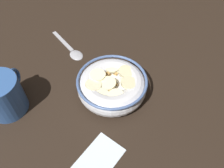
# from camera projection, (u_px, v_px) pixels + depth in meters

# --- Properties ---
(ground_plane) EXTENTS (1.35, 1.35, 0.02)m
(ground_plane) POSITION_uv_depth(u_px,v_px,m) (112.00, 95.00, 0.53)
(ground_plane) COLOR black
(cereal_bowl) EXTENTS (0.15, 0.15, 0.05)m
(cereal_bowl) POSITION_uv_depth(u_px,v_px,m) (112.00, 85.00, 0.51)
(cereal_bowl) COLOR silver
(cereal_bowl) RESTS_ON ground_plane
(spoon) EXTENTS (0.11, 0.12, 0.01)m
(spoon) POSITION_uv_depth(u_px,v_px,m) (73.00, 51.00, 0.61)
(spoon) COLOR #A5A5AD
(spoon) RESTS_ON ground_plane
(coffee_mug) EXTENTS (0.11, 0.08, 0.09)m
(coffee_mug) POSITION_uv_depth(u_px,v_px,m) (3.00, 95.00, 0.47)
(coffee_mug) COLOR #335999
(coffee_mug) RESTS_ON ground_plane
(folded_napkin) EXTENTS (0.12, 0.10, 0.00)m
(folded_napkin) POSITION_uv_depth(u_px,v_px,m) (97.00, 162.00, 0.42)
(folded_napkin) COLOR silver
(folded_napkin) RESTS_ON ground_plane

